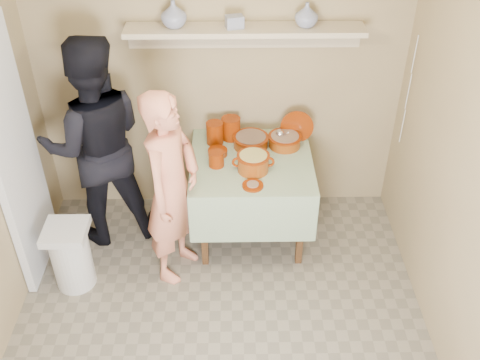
{
  "coord_description": "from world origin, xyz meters",
  "views": [
    {
      "loc": [
        0.1,
        -2.41,
        3.28
      ],
      "look_at": [
        0.15,
        0.75,
        0.95
      ],
      "focal_mm": 42.0,
      "sensor_mm": 36.0,
      "label": 1
    }
  ],
  "objects_px": {
    "person_cook": "(172,189)",
    "serving_table": "(251,172)",
    "cazuela_rice": "(253,161)",
    "person_helper": "(96,144)",
    "trash_bin": "(71,256)"
  },
  "relations": [
    {
      "from": "person_cook",
      "to": "serving_table",
      "type": "distance_m",
      "value": 0.74
    },
    {
      "from": "serving_table",
      "to": "cazuela_rice",
      "type": "bearing_deg",
      "value": -87.22
    },
    {
      "from": "person_helper",
      "to": "trash_bin",
      "type": "relative_size",
      "value": 3.19
    },
    {
      "from": "person_cook",
      "to": "serving_table",
      "type": "bearing_deg",
      "value": -31.57
    },
    {
      "from": "person_cook",
      "to": "cazuela_rice",
      "type": "relative_size",
      "value": 4.8
    },
    {
      "from": "cazuela_rice",
      "to": "trash_bin",
      "type": "relative_size",
      "value": 0.59
    },
    {
      "from": "trash_bin",
      "to": "person_cook",
      "type": "bearing_deg",
      "value": 11.54
    },
    {
      "from": "person_cook",
      "to": "trash_bin",
      "type": "bearing_deg",
      "value": 125.0
    },
    {
      "from": "trash_bin",
      "to": "cazuela_rice",
      "type": "bearing_deg",
      "value": 17.12
    },
    {
      "from": "person_helper",
      "to": "serving_table",
      "type": "relative_size",
      "value": 1.84
    },
    {
      "from": "cazuela_rice",
      "to": "trash_bin",
      "type": "height_order",
      "value": "cazuela_rice"
    },
    {
      "from": "cazuela_rice",
      "to": "trash_bin",
      "type": "xyz_separation_m",
      "value": [
        -1.39,
        -0.43,
        -0.56
      ]
    },
    {
      "from": "person_helper",
      "to": "cazuela_rice",
      "type": "relative_size",
      "value": 5.41
    },
    {
      "from": "person_cook",
      "to": "person_helper",
      "type": "distance_m",
      "value": 0.78
    },
    {
      "from": "person_cook",
      "to": "person_helper",
      "type": "height_order",
      "value": "person_helper"
    }
  ]
}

